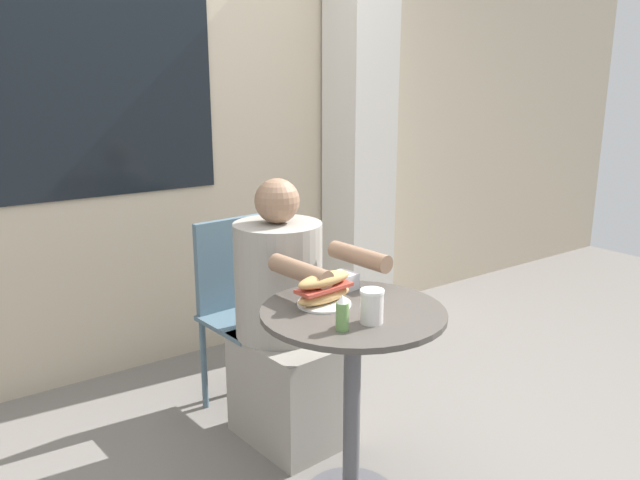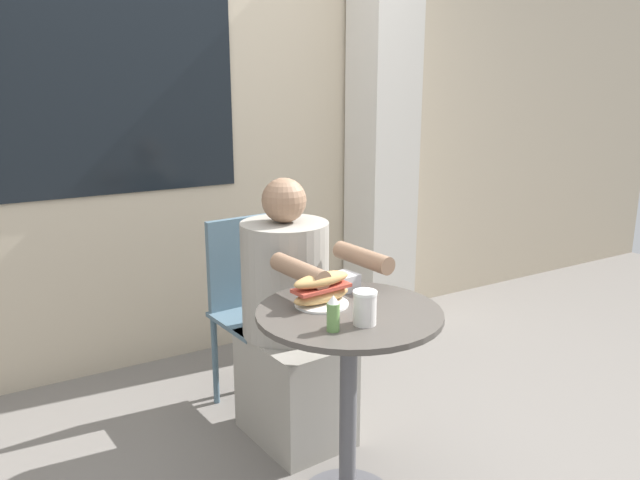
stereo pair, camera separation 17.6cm
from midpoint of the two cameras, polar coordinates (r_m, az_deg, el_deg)
name	(u,v)px [view 2 (the right image)]	position (r m, az deg, el deg)	size (l,w,h in m)	color
storefront_wall	(183,94)	(3.32, -10.92, 12.93)	(8.00, 0.09, 2.80)	#B7A88E
lattice_pillar	(382,129)	(3.68, 7.10, 10.06)	(0.31, 0.31, 2.40)	beige
cafe_table	(349,367)	(2.16, 5.01, -11.53)	(0.62, 0.62, 0.73)	#47423D
diner_chair	(252,295)	(2.86, -4.46, -5.06)	(0.41, 0.41, 0.87)	slate
seated_diner	(291,330)	(2.59, -0.71, -8.28)	(0.40, 0.66, 1.10)	gray
sandwich_on_plate	(322,290)	(2.11, 2.54, -4.63)	(0.23, 0.18, 0.11)	white
drink_cup	(365,308)	(1.96, 6.71, -6.20)	(0.08, 0.08, 0.11)	silver
napkin_box	(344,282)	(2.27, 4.42, -3.86)	(0.10, 0.10, 0.06)	silver
condiment_bottle	(333,314)	(1.90, 3.88, -6.78)	(0.04, 0.04, 0.11)	#66934C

